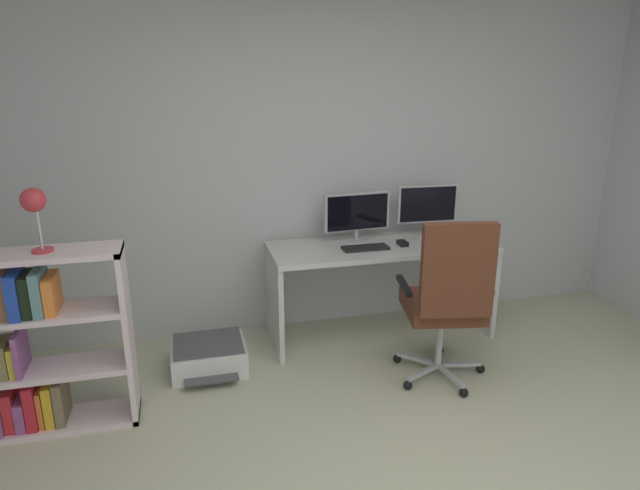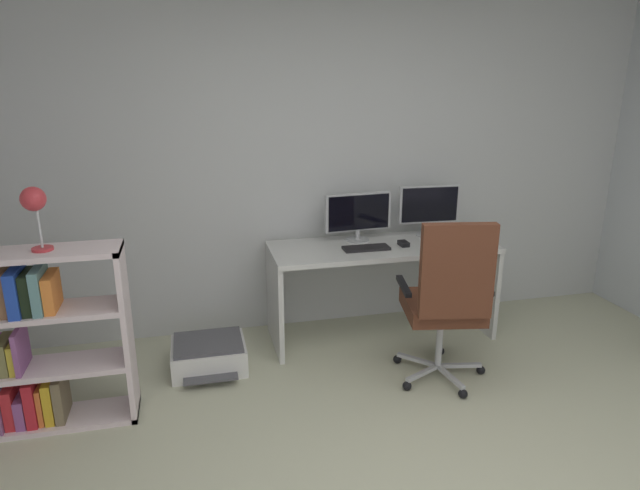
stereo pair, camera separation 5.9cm
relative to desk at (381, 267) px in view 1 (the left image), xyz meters
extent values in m
cube|color=silver|center=(-0.39, 0.42, 0.83)|extent=(5.26, 0.10, 2.77)
cube|color=silver|center=(0.00, 0.00, 0.16)|extent=(1.69, 0.62, 0.04)
cube|color=silver|center=(-0.83, 0.00, -0.21)|extent=(0.04, 0.60, 0.70)
cube|color=silver|center=(0.83, 0.00, -0.21)|extent=(0.04, 0.60, 0.70)
cylinder|color=#B2B5B7|center=(-0.15, 0.16, 0.19)|extent=(0.18, 0.18, 0.01)
cylinder|color=#B2B5B7|center=(-0.15, 0.16, 0.23)|extent=(0.03, 0.03, 0.08)
cube|color=#B7BABC|center=(-0.15, 0.16, 0.41)|extent=(0.52, 0.08, 0.29)
cube|color=black|center=(-0.15, 0.14, 0.41)|extent=(0.49, 0.05, 0.27)
cylinder|color=#B2B5B7|center=(0.43, 0.16, 0.19)|extent=(0.18, 0.18, 0.01)
cylinder|color=#B2B5B7|center=(0.43, 0.16, 0.25)|extent=(0.03, 0.03, 0.11)
cube|color=#B7BABC|center=(0.43, 0.16, 0.44)|extent=(0.49, 0.06, 0.29)
cube|color=black|center=(0.43, 0.14, 0.44)|extent=(0.45, 0.03, 0.27)
cube|color=black|center=(-0.16, -0.08, 0.19)|extent=(0.34, 0.13, 0.02)
cube|color=black|center=(0.14, -0.06, 0.20)|extent=(0.06, 0.10, 0.03)
cube|color=#B7BABC|center=(0.32, -0.71, -0.49)|extent=(0.30, 0.09, 0.02)
sphere|color=black|center=(0.47, -0.74, -0.53)|extent=(0.06, 0.06, 0.06)
cube|color=#B7BABC|center=(0.25, -0.55, -0.49)|extent=(0.17, 0.28, 0.02)
sphere|color=black|center=(0.32, -0.42, -0.53)|extent=(0.06, 0.06, 0.06)
cube|color=#B7BABC|center=(0.07, -0.58, -0.49)|extent=(0.23, 0.24, 0.02)
sphere|color=black|center=(-0.03, -0.47, -0.53)|extent=(0.06, 0.06, 0.06)
cube|color=#B7BABC|center=(0.04, -0.75, -0.49)|extent=(0.29, 0.16, 0.02)
sphere|color=black|center=(-0.10, -0.81, -0.53)|extent=(0.06, 0.06, 0.06)
cube|color=#B7BABC|center=(0.19, -0.83, -0.49)|extent=(0.07, 0.30, 0.02)
sphere|color=black|center=(0.21, -0.98, -0.53)|extent=(0.06, 0.06, 0.06)
cylinder|color=#B7BABC|center=(0.17, -0.69, -0.29)|extent=(0.04, 0.04, 0.39)
cube|color=#582D1C|center=(0.17, -0.69, -0.05)|extent=(0.56, 0.56, 0.10)
cube|color=#582D1C|center=(0.12, -0.95, 0.29)|extent=(0.45, 0.15, 0.58)
cube|color=black|center=(-0.08, -0.64, 0.10)|extent=(0.10, 0.33, 0.03)
cube|color=black|center=(0.43, -0.73, 0.10)|extent=(0.10, 0.33, 0.03)
cube|color=silver|center=(-1.79, -0.65, -0.03)|extent=(0.03, 0.29, 1.06)
cube|color=silver|center=(-2.20, -0.65, 0.48)|extent=(0.85, 0.29, 0.03)
cube|color=silver|center=(-2.20, -0.65, -0.54)|extent=(0.85, 0.29, 0.03)
cube|color=silver|center=(-2.20, -0.65, -0.20)|extent=(0.79, 0.29, 0.03)
cube|color=silver|center=(-2.20, -0.65, 0.14)|extent=(0.79, 0.29, 0.03)
cube|color=#885687|center=(-2.51, -0.66, -0.41)|extent=(0.05, 0.25, 0.23)
cube|color=red|center=(-2.46, -0.65, -0.40)|extent=(0.06, 0.22, 0.24)
cube|color=#8F4E8E|center=(-2.40, -0.66, -0.44)|extent=(0.05, 0.21, 0.18)
cube|color=red|center=(-2.34, -0.66, -0.39)|extent=(0.06, 0.21, 0.27)
cube|color=orange|center=(-2.30, -0.65, -0.41)|extent=(0.03, 0.22, 0.22)
cube|color=gold|center=(-2.25, -0.65, -0.40)|extent=(0.05, 0.21, 0.25)
cube|color=#78684B|center=(-2.20, -0.64, -0.39)|extent=(0.05, 0.23, 0.27)
cube|color=olive|center=(-2.44, -0.66, -0.09)|extent=(0.06, 0.21, 0.19)
cube|color=gold|center=(-2.40, -0.65, -0.10)|extent=(0.03, 0.21, 0.17)
cube|color=#8C518A|center=(-2.36, -0.66, -0.06)|extent=(0.03, 0.24, 0.25)
cube|color=#8C5D3E|center=(-2.39, -0.66, 0.28)|extent=(0.05, 0.20, 0.25)
cube|color=#2245B5|center=(-2.33, -0.66, 0.28)|extent=(0.06, 0.25, 0.25)
cube|color=black|center=(-2.27, -0.66, 0.27)|extent=(0.05, 0.21, 0.23)
cube|color=slate|center=(-2.22, -0.65, 0.28)|extent=(0.05, 0.25, 0.25)
cube|color=orange|center=(-2.16, -0.65, 0.26)|extent=(0.05, 0.23, 0.20)
cylinder|color=#C9343C|center=(-2.17, -0.65, 0.51)|extent=(0.11, 0.11, 0.02)
cylinder|color=silver|center=(-2.17, -0.65, 0.63)|extent=(0.01, 0.01, 0.23)
sphere|color=#C9343C|center=(-2.18, -0.65, 0.78)|extent=(0.13, 0.13, 0.13)
cube|color=silver|center=(-1.33, -0.22, -0.47)|extent=(0.50, 0.41, 0.18)
cube|color=#4C4C51|center=(-1.33, -0.22, -0.36)|extent=(0.46, 0.38, 0.02)
cube|color=#4C4C51|center=(-1.33, -0.47, -0.50)|extent=(0.35, 0.10, 0.01)
camera|label=1|loc=(-1.44, -3.74, 1.40)|focal=31.09mm
camera|label=2|loc=(-1.38, -3.76, 1.40)|focal=31.09mm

